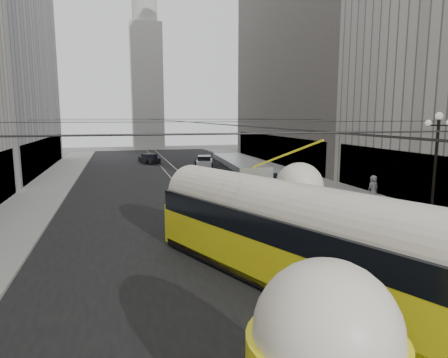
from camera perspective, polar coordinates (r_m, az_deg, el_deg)
road at (r=35.40m, az=-5.06°, el=-1.32°), size 20.00×85.00×0.02m
sidewalk_left at (r=38.84m, az=-23.72°, el=-1.03°), size 4.00×72.00×0.15m
sidewalk_right at (r=42.30m, az=10.33°, el=0.34°), size 4.00×72.00×0.15m
rail_left at (r=35.28m, az=-6.26°, el=-1.38°), size 0.12×85.00×0.04m
rail_right at (r=35.53m, az=-3.87°, el=-1.27°), size 0.12×85.00×0.04m
building_right_far at (r=57.04m, az=13.11°, el=18.82°), size 12.60×32.60×32.60m
distant_tower at (r=82.52m, az=-11.03°, el=14.79°), size 6.00×6.00×31.36m
lamppost_right_mid at (r=27.22m, az=28.00°, el=2.56°), size 1.86×0.44×6.37m
catenary at (r=33.87m, az=-4.71°, el=8.23°), size 25.00×72.00×0.23m
streetcar at (r=14.77m, az=11.54°, el=-8.44°), size 8.80×16.50×3.89m
city_bus at (r=32.55m, az=2.05°, el=0.60°), size 3.14×11.38×2.86m
sedan_white_far at (r=50.42m, az=-2.83°, el=2.48°), size 2.80×4.72×1.40m
sedan_dark_far at (r=55.23m, az=-10.63°, el=2.85°), size 2.75×4.41×1.30m
pedestrian_sidewalk_right at (r=31.55m, az=20.56°, el=-1.16°), size 0.97×0.68×1.82m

